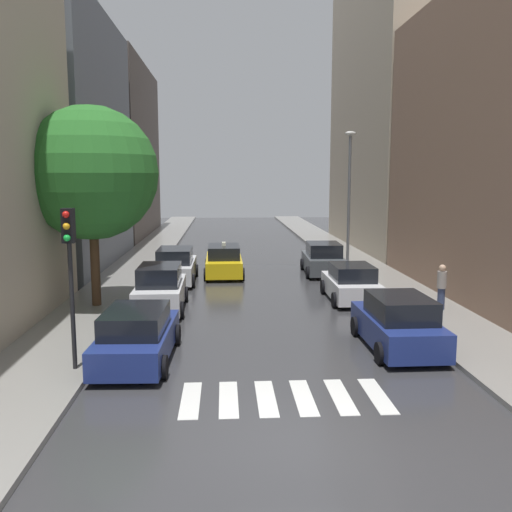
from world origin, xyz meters
name	(u,v)px	position (x,y,z in m)	size (l,w,h in m)	color
ground_plane	(247,261)	(0.00, 24.00, -0.02)	(28.00, 72.00, 0.04)	#343437
sidewalk_left	(142,260)	(-6.50, 24.00, 0.07)	(3.00, 72.00, 0.15)	gray
sidewalk_right	(349,258)	(6.50, 24.00, 0.07)	(3.00, 72.00, 0.15)	gray
crosswalk_stripes	(285,398)	(0.00, 2.27, 0.01)	(4.95, 2.20, 0.01)	silver
building_left_mid	(57,142)	(-11.00, 22.84, 7.22)	(6.00, 14.54, 14.44)	slate
building_left_far	(113,152)	(-11.00, 39.20, 7.32)	(6.00, 17.04, 14.64)	#564C47
building_right_mid	(396,92)	(11.00, 30.08, 11.21)	(6.00, 17.59, 22.43)	#B2A38C
parked_car_left_nearest	(137,336)	(-3.93, 5.17, 0.74)	(2.20, 4.60, 1.57)	navy
parked_car_left_second	(160,289)	(-3.95, 11.26, 0.84)	(2.02, 4.24, 1.82)	silver
parked_car_left_third	(175,266)	(-3.86, 17.11, 0.81)	(2.08, 4.52, 1.73)	silver
parked_car_right_nearest	(398,324)	(3.88, 5.87, 0.79)	(2.13, 4.31, 1.69)	navy
parked_car_right_second	(351,284)	(3.95, 12.52, 0.74)	(2.09, 4.02, 1.57)	silver
parked_car_right_third	(323,260)	(3.91, 18.92, 0.80)	(2.26, 4.25, 1.72)	#474C51
taxi_midroad	(224,261)	(-1.45, 18.88, 0.76)	(2.10, 4.68, 1.81)	yellow
pedestrian_foreground	(442,286)	(6.94, 10.18, 1.07)	(0.36, 0.36, 1.75)	navy
street_tree_left	(91,173)	(-6.54, 11.69, 5.37)	(5.19, 5.19, 7.82)	#513823
traffic_light_left_corner	(69,253)	(-5.45, 4.21, 3.29)	(0.30, 0.42, 4.30)	black
lamp_post_right	(349,190)	(5.55, 20.32, 4.46)	(0.60, 0.28, 7.55)	#595B60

